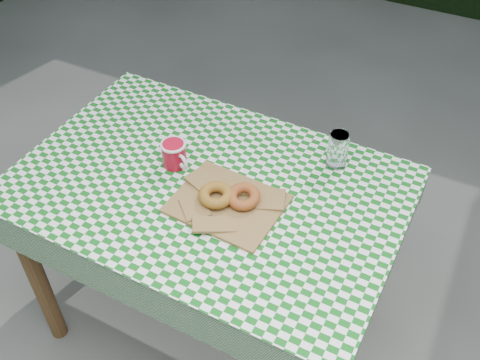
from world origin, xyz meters
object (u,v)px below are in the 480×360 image
at_px(table, 212,263).
at_px(paper_bag, 227,203).
at_px(drinking_glass, 338,149).
at_px(coffee_mug, 174,154).

height_order(table, paper_bag, paper_bag).
relative_size(paper_bag, drinking_glass, 2.63).
xyz_separation_m(table, drinking_glass, (0.31, 0.26, 0.44)).
relative_size(table, drinking_glass, 9.77).
xyz_separation_m(table, coffee_mug, (-0.13, 0.04, 0.42)).
distance_m(table, drinking_glass, 0.60).
relative_size(coffee_mug, drinking_glass, 1.27).
xyz_separation_m(paper_bag, drinking_glass, (0.22, 0.31, 0.05)).
height_order(table, drinking_glass, drinking_glass).
xyz_separation_m(coffee_mug, drinking_glass, (0.45, 0.23, 0.02)).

